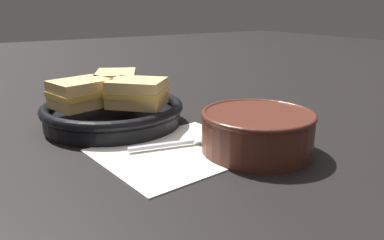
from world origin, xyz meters
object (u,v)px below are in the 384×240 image
sandwich_near_left (116,83)px  sandwich_far_left (137,93)px  sandwich_near_right (81,93)px  spoon (195,141)px  soup_bowl (257,129)px  skillet (113,113)px

sandwich_near_left → sandwich_far_left: (-0.00, -0.10, 0.00)m
sandwich_near_right → spoon: bearing=-54.7°
sandwich_near_left → sandwich_near_right: size_ratio=1.08×
soup_bowl → sandwich_far_left: 0.22m
spoon → soup_bowl: bearing=-35.9°
spoon → sandwich_near_left: size_ratio=1.29×
soup_bowl → skillet: (-0.13, 0.24, -0.01)m
spoon → skillet: size_ratio=0.59×
skillet → soup_bowl: bearing=-61.9°
skillet → sandwich_near_right: (-0.06, 0.00, 0.04)m
soup_bowl → sandwich_near_right: 0.30m
sandwich_near_left → sandwich_near_right: bearing=-150.1°
skillet → sandwich_near_right: bearing=179.9°
skillet → sandwich_far_left: 0.07m
soup_bowl → spoon: size_ratio=1.10×
soup_bowl → sandwich_near_left: bearing=109.3°
skillet → sandwich_far_left: bearing=-60.1°
spoon → skillet: 0.18m
soup_bowl → sandwich_near_left: 0.31m
skillet → sandwich_near_right: sandwich_near_right is taller
skillet → sandwich_near_left: 0.07m
soup_bowl → sandwich_far_left: size_ratio=1.39×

